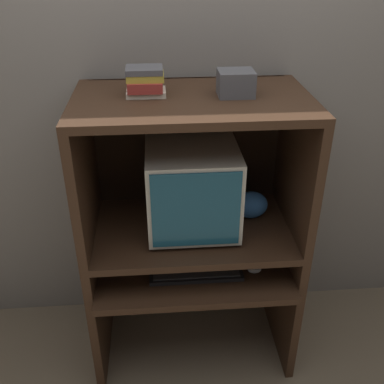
{
  "coord_description": "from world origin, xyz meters",
  "views": [
    {
      "loc": [
        -0.15,
        -1.53,
        2.05
      ],
      "look_at": [
        -0.0,
        0.31,
        0.99
      ],
      "focal_mm": 42.0,
      "sensor_mm": 36.0,
      "label": 1
    }
  ],
  "objects": [
    {
      "name": "hutch_upper",
      "position": [
        0.0,
        0.34,
        1.23
      ],
      "size": [
        1.03,
        0.61,
        0.66
      ],
      "color": "#382316",
      "rests_on": "desk_monitor_shelf"
    },
    {
      "name": "ground_plane",
      "position": [
        0.0,
        0.0,
        0.0
      ],
      "size": [
        12.0,
        12.0,
        0.0
      ],
      "primitive_type": "plane",
      "color": "#756651"
    },
    {
      "name": "desk_base",
      "position": [
        0.0,
        0.26,
        0.4
      ],
      "size": [
        1.03,
        0.66,
        0.61
      ],
      "color": "#382316",
      "rests_on": "ground_plane"
    },
    {
      "name": "wall_back",
      "position": [
        0.0,
        0.67,
        1.3
      ],
      "size": [
        6.0,
        0.06,
        2.6
      ],
      "color": "gray",
      "rests_on": "ground_plane"
    },
    {
      "name": "keyboard",
      "position": [
        0.01,
        0.16,
        0.62
      ],
      "size": [
        0.45,
        0.14,
        0.03
      ],
      "color": "black",
      "rests_on": "desk_base"
    },
    {
      "name": "mouse",
      "position": [
        0.29,
        0.16,
        0.62
      ],
      "size": [
        0.07,
        0.05,
        0.03
      ],
      "color": "#B7B7B7",
      "rests_on": "desk_base"
    },
    {
      "name": "snack_bag",
      "position": [
        0.3,
        0.37,
        0.86
      ],
      "size": [
        0.17,
        0.13,
        0.14
      ],
      "color": "#336BB7",
      "rests_on": "desk_monitor_shelf"
    },
    {
      "name": "crt_monitor",
      "position": [
        -0.0,
        0.32,
        1.01
      ],
      "size": [
        0.42,
        0.46,
        0.42
      ],
      "color": "beige",
      "rests_on": "desk_monitor_shelf"
    },
    {
      "name": "book_stack",
      "position": [
        -0.2,
        0.34,
        1.51
      ],
      "size": [
        0.17,
        0.13,
        0.12
      ],
      "color": "beige",
      "rests_on": "hutch_upper"
    },
    {
      "name": "storage_box",
      "position": [
        0.18,
        0.31,
        1.51
      ],
      "size": [
        0.15,
        0.13,
        0.11
      ],
      "color": "#4C4C51",
      "rests_on": "hutch_upper"
    },
    {
      "name": "desk_monitor_shelf",
      "position": [
        0.0,
        0.31,
        0.75
      ],
      "size": [
        1.03,
        0.61,
        0.18
      ],
      "color": "#382316",
      "rests_on": "desk_base"
    }
  ]
}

